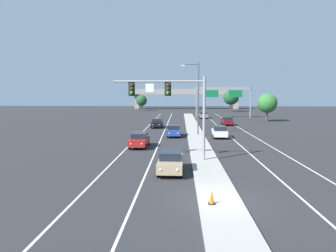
{
  "coord_description": "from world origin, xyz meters",
  "views": [
    {
      "loc": [
        -2.16,
        -16.73,
        5.91
      ],
      "look_at": [
        -3.2,
        9.12,
        3.2
      ],
      "focal_mm": 33.22,
      "sensor_mm": 36.0,
      "label": 1
    }
  ],
  "objects": [
    {
      "name": "lane_stripe_oncoming_center",
      "position": [
        -4.7,
        25.0,
        0.0
      ],
      "size": [
        0.14,
        100.0,
        0.01
      ],
      "primitive_type": "cube",
      "color": "silver",
      "rests_on": "ground"
    },
    {
      "name": "tree_far_right_b",
      "position": [
        14.24,
        85.3,
        4.71
      ],
      "size": [
        4.98,
        4.98,
        7.21
      ],
      "color": "#4C3823",
      "rests_on": "ground"
    },
    {
      "name": "car_receding_grey",
      "position": [
        3.33,
        57.55,
        0.82
      ],
      "size": [
        1.92,
        4.51,
        1.58
      ],
      "color": "slate",
      "rests_on": "ground"
    },
    {
      "name": "tree_far_left_a",
      "position": [
        -15.5,
        89.12,
        3.55
      ],
      "size": [
        3.76,
        3.76,
        5.44
      ],
      "color": "#4C3823",
      "rests_on": "ground"
    },
    {
      "name": "lane_stripe_receding_center",
      "position": [
        4.7,
        25.0,
        0.0
      ],
      "size": [
        0.14,
        100.0,
        0.01
      ],
      "primitive_type": "cube",
      "color": "silver",
      "rests_on": "ground"
    },
    {
      "name": "car_oncoming_blue",
      "position": [
        -3.08,
        25.88,
        0.82
      ],
      "size": [
        1.87,
        4.49,
        1.58
      ],
      "color": "navy",
      "rests_on": "ground"
    },
    {
      "name": "median_island",
      "position": [
        0.0,
        18.0,
        0.07
      ],
      "size": [
        2.4,
        110.0,
        0.15
      ],
      "primitive_type": "cube",
      "color": "#9E9B93",
      "rests_on": "ground"
    },
    {
      "name": "overhead_signal_mast",
      "position": [
        -2.68,
        10.12,
        5.36
      ],
      "size": [
        7.97,
        0.44,
        7.2
      ],
      "color": "gray",
      "rests_on": "median_island"
    },
    {
      "name": "tree_far_right_c",
      "position": [
        16.17,
        49.75,
        3.88
      ],
      "size": [
        4.11,
        4.11,
        5.95
      ],
      "color": "#4C3823",
      "rests_on": "ground"
    },
    {
      "name": "ground_plane",
      "position": [
        0.0,
        0.0,
        0.0
      ],
      "size": [
        260.0,
        260.0,
        0.0
      ],
      "primitive_type": "plane",
      "color": "#28282B"
    },
    {
      "name": "car_receding_darkred",
      "position": [
        6.63,
        41.82,
        0.82
      ],
      "size": [
        1.84,
        4.48,
        1.58
      ],
      "color": "#5B0F14",
      "rests_on": "ground"
    },
    {
      "name": "edge_stripe_left",
      "position": [
        -8.0,
        25.0,
        0.0
      ],
      "size": [
        0.14,
        100.0,
        0.01
      ],
      "primitive_type": "cube",
      "color": "silver",
      "rests_on": "ground"
    },
    {
      "name": "car_oncoming_red",
      "position": [
        -6.69,
        17.14,
        0.82
      ],
      "size": [
        1.89,
        4.5,
        1.58
      ],
      "color": "maroon",
      "rests_on": "ground"
    },
    {
      "name": "car_oncoming_black",
      "position": [
        -6.24,
        37.08,
        0.82
      ],
      "size": [
        1.87,
        4.49,
        1.58
      ],
      "color": "black",
      "rests_on": "ground"
    },
    {
      "name": "car_receding_white",
      "position": [
        3.09,
        24.96,
        0.82
      ],
      "size": [
        1.93,
        4.51,
        1.58
      ],
      "color": "silver",
      "rests_on": "ground"
    },
    {
      "name": "street_lamp_median",
      "position": [
        0.1,
        27.16,
        5.79
      ],
      "size": [
        2.58,
        0.28,
        10.0
      ],
      "color": "#4C4C51",
      "rests_on": "median_island"
    },
    {
      "name": "highway_sign_gantry",
      "position": [
        8.2,
        58.86,
        6.16
      ],
      "size": [
        13.28,
        0.42,
        7.5
      ],
      "color": "gray",
      "rests_on": "ground"
    },
    {
      "name": "edge_stripe_right",
      "position": [
        8.0,
        25.0,
        0.0
      ],
      "size": [
        0.14,
        100.0,
        0.01
      ],
      "primitive_type": "cube",
      "color": "silver",
      "rests_on": "ground"
    },
    {
      "name": "overpass_bridge",
      "position": [
        0.0,
        104.61,
        5.78
      ],
      "size": [
        42.4,
        6.4,
        7.65
      ],
      "color": "gray",
      "rests_on": "ground"
    },
    {
      "name": "car_oncoming_tan",
      "position": [
        -2.88,
        6.26,
        0.82
      ],
      "size": [
        1.89,
        4.5,
        1.58
      ],
      "color": "tan",
      "rests_on": "ground"
    },
    {
      "name": "traffic_cone_median_nose",
      "position": [
        -0.5,
        -0.89,
        0.51
      ],
      "size": [
        0.36,
        0.36,
        0.74
      ],
      "color": "black",
      "rests_on": "median_island"
    }
  ]
}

